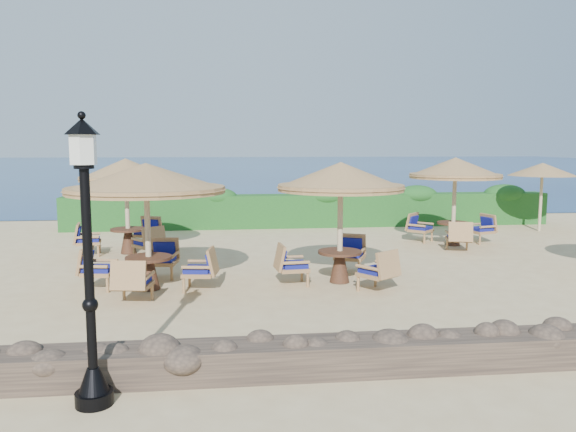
{
  "coord_description": "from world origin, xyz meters",
  "views": [
    {
      "loc": [
        -3.26,
        -13.25,
        3.01
      ],
      "look_at": [
        -1.71,
        0.21,
        1.3
      ],
      "focal_mm": 35.0,
      "sensor_mm": 36.0,
      "label": 1
    }
  ],
  "objects_px": {
    "cafe_set_1": "(340,196)",
    "extra_parasol": "(542,170)",
    "cafe_set_4": "(455,183)",
    "lamp_post": "(89,275)",
    "cafe_set_3": "(126,188)",
    "cafe_set_0": "(147,198)"
  },
  "relations": [
    {
      "from": "cafe_set_1",
      "to": "extra_parasol",
      "type": "bearing_deg",
      "value": 37.39
    },
    {
      "from": "cafe_set_1",
      "to": "cafe_set_4",
      "type": "relative_size",
      "value": 1.0
    },
    {
      "from": "lamp_post",
      "to": "extra_parasol",
      "type": "xyz_separation_m",
      "value": [
        12.6,
        12.0,
        0.62
      ]
    },
    {
      "from": "extra_parasol",
      "to": "cafe_set_1",
      "type": "relative_size",
      "value": 0.85
    },
    {
      "from": "cafe_set_1",
      "to": "cafe_set_4",
      "type": "height_order",
      "value": "same"
    },
    {
      "from": "lamp_post",
      "to": "cafe_set_4",
      "type": "bearing_deg",
      "value": 48.84
    },
    {
      "from": "cafe_set_3",
      "to": "cafe_set_1",
      "type": "bearing_deg",
      "value": -37.29
    },
    {
      "from": "lamp_post",
      "to": "cafe_set_3",
      "type": "distance_m",
      "value": 9.5
    },
    {
      "from": "extra_parasol",
      "to": "cafe_set_4",
      "type": "bearing_deg",
      "value": -150.41
    },
    {
      "from": "extra_parasol",
      "to": "cafe_set_4",
      "type": "xyz_separation_m",
      "value": [
        -4.19,
        -2.38,
        -0.27
      ]
    },
    {
      "from": "extra_parasol",
      "to": "cafe_set_4",
      "type": "distance_m",
      "value": 4.82
    },
    {
      "from": "extra_parasol",
      "to": "cafe_set_1",
      "type": "distance_m",
      "value": 10.76
    },
    {
      "from": "lamp_post",
      "to": "cafe_set_1",
      "type": "xyz_separation_m",
      "value": [
        4.06,
        5.47,
        0.36
      ]
    },
    {
      "from": "cafe_set_0",
      "to": "cafe_set_3",
      "type": "height_order",
      "value": "same"
    },
    {
      "from": "cafe_set_4",
      "to": "cafe_set_3",
      "type": "bearing_deg",
      "value": -178.83
    },
    {
      "from": "lamp_post",
      "to": "cafe_set_1",
      "type": "bearing_deg",
      "value": 53.45
    },
    {
      "from": "extra_parasol",
      "to": "cafe_set_3",
      "type": "relative_size",
      "value": 0.88
    },
    {
      "from": "lamp_post",
      "to": "cafe_set_4",
      "type": "distance_m",
      "value": 12.78
    },
    {
      "from": "cafe_set_1",
      "to": "cafe_set_0",
      "type": "bearing_deg",
      "value": -177.66
    },
    {
      "from": "extra_parasol",
      "to": "cafe_set_0",
      "type": "xyz_separation_m",
      "value": [
        -12.64,
        -6.7,
        -0.24
      ]
    },
    {
      "from": "cafe_set_1",
      "to": "cafe_set_3",
      "type": "xyz_separation_m",
      "value": [
        -5.19,
        3.95,
        -0.06
      ]
    },
    {
      "from": "extra_parasol",
      "to": "cafe_set_0",
      "type": "bearing_deg",
      "value": -152.09
    }
  ]
}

